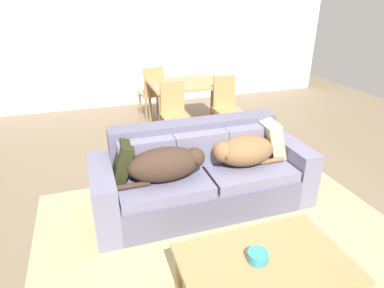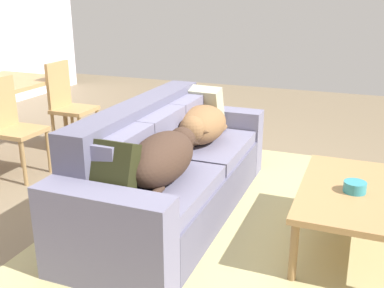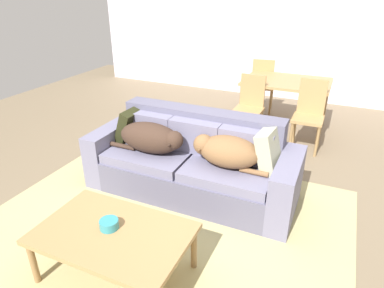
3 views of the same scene
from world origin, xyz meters
The scene contains 11 objects.
ground_plane centered at (0.00, 0.00, 0.00)m, with size 10.00×10.00×0.00m, color #77664D.
area_rug centered at (-0.17, -0.83, 0.01)m, with size 3.40×3.25×0.01m, color tan.
couch centered at (-0.17, 0.12, 0.34)m, with size 2.25×0.85×0.87m.
dog_on_left_cushion centered at (-0.58, -0.03, 0.62)m, with size 0.87×0.35×0.32m.
dog_on_right_cushion centered at (0.24, 0.02, 0.62)m, with size 0.79×0.39×0.31m.
throw_pillow_by_left_arm centered at (-0.98, 0.17, 0.63)m, with size 0.12×0.39×0.39m, color black.
throw_pillow_by_right_arm centered at (0.64, 0.17, 0.65)m, with size 0.14×0.41×0.41m, color #AAAB8C.
coffee_table centered at (-0.21, -1.26, 0.39)m, with size 1.15×0.74×0.43m.
bowl_on_coffee_table centered at (-0.26, -1.23, 0.47)m, with size 0.14×0.14×0.07m, color teal.
dining_chair_near_left centered at (-0.01, 1.79, 0.51)m, with size 0.40×0.40×0.93m.
dining_chair_near_right centered at (0.83, 1.77, 0.53)m, with size 0.40×0.40×0.96m.
Camera 2 is at (-3.12, -1.22, 1.66)m, focal length 42.03 mm.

